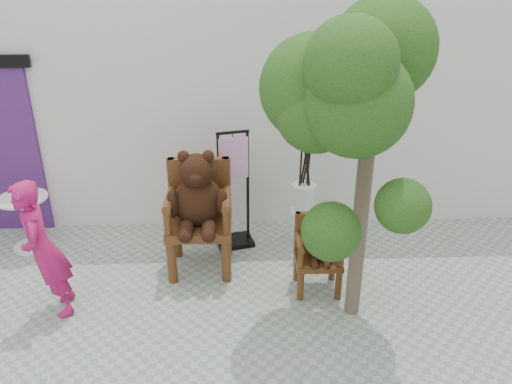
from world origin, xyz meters
TOP-DOWN VIEW (x-y plane):
  - ground_plane at (0.00, 0.00)m, footprint 60.00×60.00m
  - back_wall at (0.00, 3.10)m, footprint 9.00×1.00m
  - chair_big at (-0.30, 1.51)m, footprint 0.73×0.78m
  - chair_small at (1.00, 1.03)m, footprint 0.49×0.46m
  - person at (-1.77, 0.72)m, footprint 0.50×0.62m
  - cafe_table at (-2.50, 2.04)m, footprint 0.60×0.60m
  - display_stand at (0.09, 2.03)m, footprint 0.52×0.45m
  - stool_bucket at (0.96, 2.04)m, footprint 0.32×0.32m
  - tree at (1.08, 0.63)m, footprint 1.57×1.58m

SIDE VIEW (x-z plane):
  - ground_plane at x=0.00m, z-range 0.00..0.00m
  - cafe_table at x=-2.50m, z-range 0.09..0.79m
  - chair_small at x=1.00m, z-range 0.09..0.94m
  - display_stand at x=0.09m, z-range -0.17..1.34m
  - stool_bucket at x=0.96m, z-range -0.08..1.37m
  - person at x=-1.77m, z-range 0.00..1.47m
  - chair_big at x=-0.30m, z-range 0.11..1.59m
  - back_wall at x=0.00m, z-range 0.00..3.00m
  - tree at x=1.08m, z-range 0.73..3.82m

